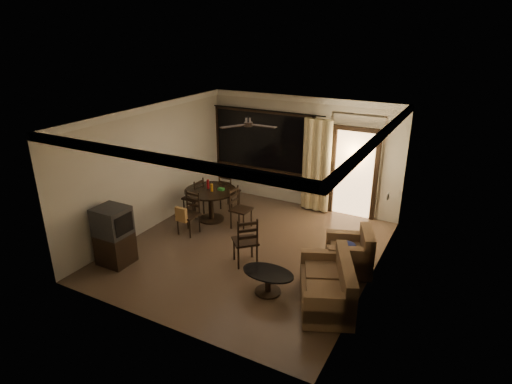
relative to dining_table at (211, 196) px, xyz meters
The scene contains 12 objects.
ground 1.84m from the dining_table, 29.61° to the right, with size 5.50×5.50×0.00m, color #7F6651.
room_shell 2.60m from the dining_table, 23.40° to the left, with size 5.50×6.70×5.50m.
dining_table is the anchor object (origin of this frame).
dining_chair_west 0.61m from the dining_table, behind, with size 0.44×0.44×0.95m.
dining_chair_east 0.89m from the dining_table, ahead, with size 0.44×0.44×0.95m.
dining_chair_south 0.91m from the dining_table, 92.41° to the right, with size 0.44×0.49×0.95m.
dining_chair_north 0.85m from the dining_table, 87.80° to the left, with size 0.44×0.44×0.95m.
tv_cabinet 2.60m from the dining_table, 101.84° to the right, with size 0.63×0.56×1.17m.
sofa 4.05m from the dining_table, 27.29° to the right, with size 1.34×1.70×0.80m.
armchair 3.68m from the dining_table, 10.27° to the right, with size 1.07×1.07×0.83m.
coffee_table 3.29m from the dining_table, 38.73° to the right, with size 0.94×0.56×0.41m.
side_chair 2.23m from the dining_table, 38.64° to the right, with size 0.64×0.64×1.02m.
Camera 1 is at (3.86, -6.87, 4.39)m, focal length 30.00 mm.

